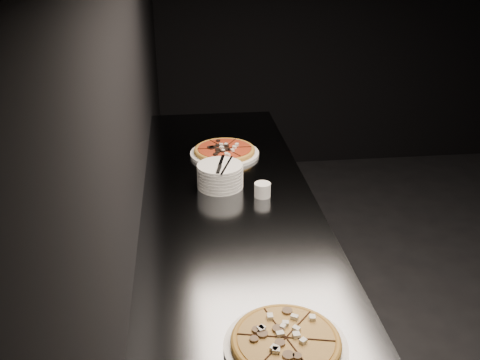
{
  "coord_description": "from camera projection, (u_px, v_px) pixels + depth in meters",
  "views": [
    {
      "loc": [
        -2.32,
        -2.0,
        1.97
      ],
      "look_at": [
        -2.08,
        0.06,
        1.0
      ],
      "focal_mm": 40.0,
      "sensor_mm": 36.0,
      "label": 1
    }
  ],
  "objects": [
    {
      "name": "counter",
      "position": [
        231.0,
        291.0,
        2.46
      ],
      "size": [
        0.74,
        2.44,
        0.92
      ],
      "color": "#55575C",
      "rests_on": "floor"
    },
    {
      "name": "ramekin",
      "position": [
        262.0,
        189.0,
        2.3
      ],
      "size": [
        0.07,
        0.07,
        0.06
      ],
      "color": "silver",
      "rests_on": "counter"
    },
    {
      "name": "plate_stack",
      "position": [
        220.0,
        176.0,
        2.38
      ],
      "size": [
        0.2,
        0.2,
        0.11
      ],
      "color": "white",
      "rests_on": "counter"
    },
    {
      "name": "wall_back",
      "position": [
        450.0,
        4.0,
        4.53
      ],
      "size": [
        5.0,
        0.02,
        2.8
      ],
      "primitive_type": "cube",
      "color": "black",
      "rests_on": "floor"
    },
    {
      "name": "cutlery",
      "position": [
        222.0,
        166.0,
        2.35
      ],
      "size": [
        0.11,
        0.21,
        0.01
      ],
      "rotation": [
        0.0,
        0.0,
        -0.22
      ],
      "color": "silver",
      "rests_on": "plate_stack"
    },
    {
      "name": "pizza_mushroom",
      "position": [
        286.0,
        343.0,
        1.47
      ],
      "size": [
        0.36,
        0.36,
        0.04
      ],
      "rotation": [
        0.0,
        0.0,
        -0.22
      ],
      "color": "white",
      "rests_on": "counter"
    },
    {
      "name": "wall_left",
      "position": [
        132.0,
        96.0,
        2.02
      ],
      "size": [
        0.02,
        5.0,
        2.8
      ],
      "primitive_type": "cube",
      "color": "black",
      "rests_on": "floor"
    },
    {
      "name": "pizza_tomato",
      "position": [
        225.0,
        151.0,
        2.73
      ],
      "size": [
        0.35,
        0.35,
        0.04
      ],
      "rotation": [
        0.0,
        0.0,
        -0.0
      ],
      "color": "white",
      "rests_on": "counter"
    }
  ]
}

